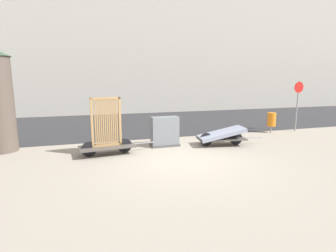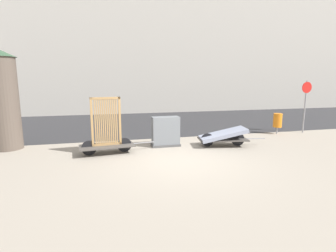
{
  "view_description": "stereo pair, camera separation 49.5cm",
  "coord_description": "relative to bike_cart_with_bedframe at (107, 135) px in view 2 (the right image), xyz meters",
  "views": [
    {
      "loc": [
        -2.54,
        -6.92,
        2.33
      ],
      "look_at": [
        0.0,
        1.3,
        0.81
      ],
      "focal_mm": 28.0,
      "sensor_mm": 36.0,
      "label": 1
    },
    {
      "loc": [
        -2.06,
        -7.05,
        2.33
      ],
      "look_at": [
        0.0,
        1.3,
        0.81
      ],
      "focal_mm": 28.0,
      "sensor_mm": 36.0,
      "label": 2
    }
  ],
  "objects": [
    {
      "name": "bike_cart_with_bedframe",
      "position": [
        0.0,
        0.0,
        0.0
      ],
      "size": [
        2.44,
        0.94,
        1.81
      ],
      "rotation": [
        0.0,
        0.0,
        0.11
      ],
      "color": "#4C4742",
      "rests_on": "ground_plane"
    },
    {
      "name": "utility_cabinet",
      "position": [
        2.04,
        0.51,
        -0.12
      ],
      "size": [
        1.02,
        0.48,
        1.05
      ],
      "color": "#4C4C4C",
      "rests_on": "ground_plane"
    },
    {
      "name": "bike_cart_with_mattress",
      "position": [
        4.01,
        -0.0,
        -0.23
      ],
      "size": [
        2.44,
        1.07,
        0.67
      ],
      "rotation": [
        0.0,
        0.0,
        -0.17
      ],
      "color": "#4C4742",
      "rests_on": "ground_plane"
    },
    {
      "name": "advertising_column",
      "position": [
        -3.28,
        1.41,
        1.08
      ],
      "size": [
        1.04,
        1.04,
        3.31
      ],
      "color": "brown",
      "rests_on": "ground_plane"
    },
    {
      "name": "building_facade",
      "position": [
        2.0,
        11.96,
        6.97
      ],
      "size": [
        48.0,
        4.0,
        15.15
      ],
      "color": "#B2ADA3",
      "rests_on": "ground_plane"
    },
    {
      "name": "sign_post",
      "position": [
        8.59,
        1.4,
        0.85
      ],
      "size": [
        0.49,
        0.06,
        2.3
      ],
      "color": "gray",
      "rests_on": "ground_plane"
    },
    {
      "name": "trash_bin",
      "position": [
        7.26,
        1.41,
        -0.01
      ],
      "size": [
        0.36,
        0.36,
        0.9
      ],
      "color": "gray",
      "rests_on": "ground_plane"
    },
    {
      "name": "road_strip",
      "position": [
        2.0,
        5.86,
        -0.6
      ],
      "size": [
        56.0,
        8.2,
        0.01
      ],
      "color": "#2D2D30",
      "rests_on": "ground_plane"
    },
    {
      "name": "ground_plane",
      "position": [
        2.0,
        -1.3,
        -0.6
      ],
      "size": [
        60.0,
        60.0,
        0.0
      ],
      "primitive_type": "plane",
      "color": "gray"
    }
  ]
}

